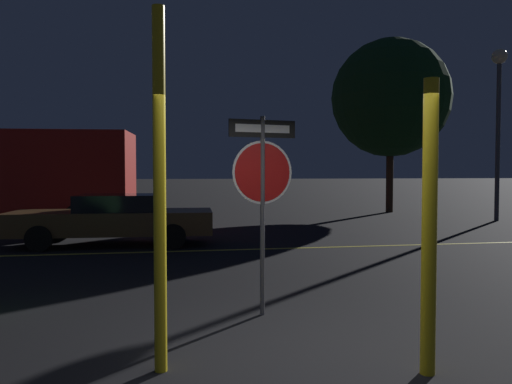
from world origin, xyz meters
TOP-DOWN VIEW (x-y plane):
  - ground_plane at (0.00, 0.00)m, footprint 260.00×260.00m
  - road_center_stripe at (0.00, 7.00)m, footprint 43.84×0.12m
  - stop_sign at (0.05, 1.69)m, footprint 0.87×0.18m
  - yellow_pole_left at (-1.20, 0.08)m, footprint 0.11×0.11m
  - yellow_pole_right at (1.16, -0.40)m, footprint 0.13×0.13m
  - passing_car_2 at (-2.47, 8.25)m, footprint 5.03×2.01m
  - delivery_truck at (-5.96, 12.66)m, footprint 7.32×2.97m
  - street_lamp at (10.92, 12.23)m, footprint 0.56×0.56m
  - tree_0 at (8.72, 16.66)m, footprint 5.27×5.27m

SIDE VIEW (x-z plane):
  - ground_plane at x=0.00m, z-range 0.00..0.00m
  - road_center_stripe at x=0.00m, z-range 0.00..0.01m
  - passing_car_2 at x=-2.47m, z-range 0.03..1.28m
  - yellow_pole_right at x=1.16m, z-range 0.00..2.64m
  - yellow_pole_left at x=-1.20m, z-range 0.00..3.29m
  - delivery_truck at x=-5.96m, z-range 0.12..3.22m
  - stop_sign at x=0.05m, z-range 0.52..3.03m
  - street_lamp at x=10.92m, z-range 1.43..7.78m
  - tree_0 at x=8.72m, z-range 1.24..9.02m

